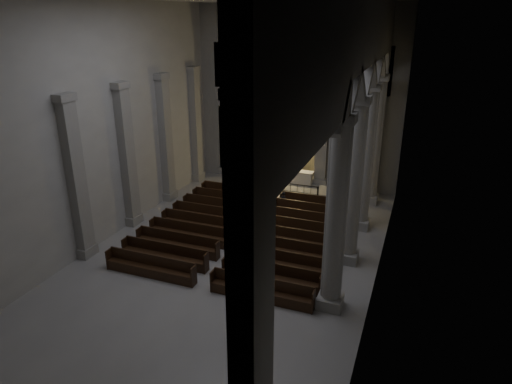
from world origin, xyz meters
The scene contains 11 objects.
room centered at (0.00, 0.00, 7.60)m, with size 24.00×24.10×12.00m.
sanctuary_wall centered at (0.00, 11.54, 6.62)m, with size 14.00×0.77×12.00m.
right_arcade centered at (5.50, 1.33, 7.83)m, with size 1.00×24.00×12.00m.
left_pilasters centered at (-6.75, 3.50, 3.91)m, with size 0.60×13.00×8.03m.
sanctuary_step centered at (0.00, 10.60, 0.07)m, with size 8.50×2.60×0.15m, color gray.
altar centered at (0.53, 10.96, 0.61)m, with size 1.78×0.71×0.91m.
altar_rail centered at (0.00, 8.74, 0.61)m, with size 4.70×0.09×0.92m.
candle_stand_left centered at (-3.35, 9.23, 0.36)m, with size 0.22×0.22×1.32m.
candle_stand_right centered at (2.86, 9.62, 0.35)m, with size 0.22×0.22×1.28m.
pews centered at (0.00, 1.88, 0.33)m, with size 9.93×10.32×1.01m.
worshipper centered at (0.71, 6.36, 0.59)m, with size 0.43×0.28×1.18m, color black.
Camera 1 is at (8.21, -18.37, 11.21)m, focal length 32.00 mm.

